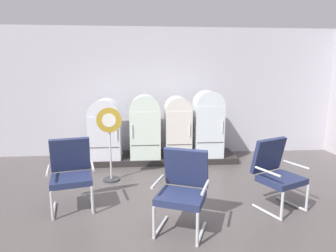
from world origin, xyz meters
TOP-DOWN VIEW (x-y plane):
  - ground at (0.00, 0.00)m, footprint 12.00×10.00m
  - back_wall at (0.00, 3.66)m, footprint 11.76×0.12m
  - display_plinth at (0.00, 3.02)m, footprint 3.75×0.95m
  - refrigerator_0 at (-1.17, 2.92)m, footprint 0.71×0.68m
  - refrigerator_1 at (-0.26, 2.90)m, footprint 0.68×0.65m
  - refrigerator_2 at (0.49, 2.94)m, footprint 0.59×0.72m
  - refrigerator_3 at (1.20, 2.89)m, footprint 0.65×0.62m
  - armchair_left at (-1.41, 0.74)m, footprint 0.76×0.76m
  - armchair_right at (1.74, 0.48)m, footprint 0.82×0.83m
  - armchair_center at (0.23, -0.01)m, footprint 0.81×0.82m
  - sign_stand at (-0.93, 1.79)m, footprint 0.47×0.32m

SIDE VIEW (x-z plane):
  - ground at x=0.00m, z-range -0.05..0.00m
  - display_plinth at x=0.00m, z-range 0.00..0.13m
  - armchair_left at x=-1.41m, z-range 0.06..1.13m
  - armchair_right at x=1.74m, z-range 0.06..1.13m
  - armchair_center at x=0.23m, z-range 0.06..1.13m
  - sign_stand at x=-0.93m, z-range 0.00..1.43m
  - refrigerator_0 at x=-1.17m, z-range 0.16..1.52m
  - refrigerator_2 at x=0.49m, z-range 0.18..1.57m
  - refrigerator_1 at x=-0.26m, z-range 0.17..1.61m
  - refrigerator_3 at x=1.20m, z-range 0.18..1.71m
  - back_wall at x=0.00m, z-range 0.01..3.18m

